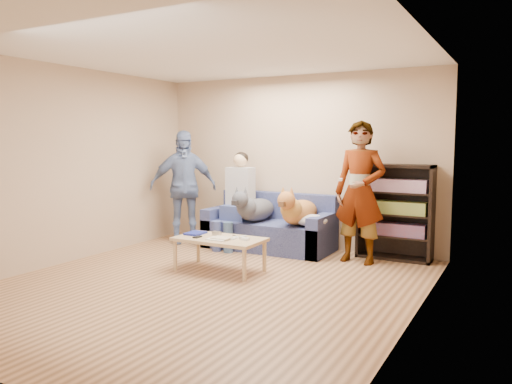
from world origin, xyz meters
The scene contains 26 objects.
ground centered at (0.00, 0.00, 0.00)m, with size 5.00×5.00×0.00m, color brown.
ceiling centered at (0.00, 0.00, 2.60)m, with size 5.00×5.00×0.00m, color white.
wall_back centered at (0.00, 2.50, 1.30)m, with size 4.50×4.50×0.00m, color tan.
wall_left centered at (-2.25, 0.00, 1.30)m, with size 5.00×5.00×0.00m, color tan.
wall_right centered at (2.25, 0.00, 1.30)m, with size 5.00×5.00×0.00m, color tan.
blanket centered at (0.48, 1.91, 0.51)m, with size 0.47×0.40×0.16m, color #AFAFB4.
person_standing_right centered at (1.18, 1.90, 0.94)m, with size 0.69×0.45×1.88m, color gray.
person_standing_left centered at (-1.67, 1.85, 0.89)m, with size 1.04×0.43×1.78m, color #7385B8.
held_controller centered at (0.98, 1.70, 1.12)m, with size 0.04×0.13×0.03m, color silver.
notebook_blue centered at (-0.61, 0.69, 0.43)m, with size 0.20×0.26×0.03m, color navy.
papers centered at (-0.16, 0.54, 0.43)m, with size 0.26×0.20×0.01m, color silver.
magazine centered at (-0.13, 0.56, 0.44)m, with size 0.22×0.17×0.01m, color #C0B49A.
camera_silver centered at (-0.33, 0.76, 0.45)m, with size 0.11×0.06×0.05m, color #A9A9AD.
controller_a centered at (0.07, 0.74, 0.43)m, with size 0.04×0.13×0.03m, color silver.
controller_b centered at (0.15, 0.66, 0.43)m, with size 0.09×0.06×0.03m, color white.
headphone_cup_a centered at (-0.01, 0.62, 0.43)m, with size 0.07×0.07×0.02m, color silver.
headphone_cup_b centered at (-0.01, 0.70, 0.43)m, with size 0.07×0.07×0.02m, color white.
pen_orange centered at (-0.23, 0.48, 0.42)m, with size 0.01×0.01×0.14m, color #D14E1D.
pen_black centered at (-0.09, 0.82, 0.42)m, with size 0.01×0.01×0.14m, color black.
wallet centered at (-0.46, 0.52, 0.43)m, with size 0.07×0.12×0.01m, color black.
sofa centered at (-0.25, 2.10, 0.28)m, with size 1.90×0.85×0.82m.
person_seated centered at (-0.75, 1.97, 0.77)m, with size 0.40×0.73×1.47m.
dog_gray centered at (-0.41, 1.88, 0.62)m, with size 0.38×1.24×0.56m.
dog_tan centered at (0.27, 1.92, 0.63)m, with size 0.40×1.16×0.58m.
coffee_table centered at (-0.21, 0.64, 0.37)m, with size 1.10×0.60×0.42m.
bookshelf centered at (1.55, 2.33, 0.68)m, with size 1.00×0.34×1.30m.
Camera 1 is at (3.11, -4.49, 1.64)m, focal length 35.00 mm.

